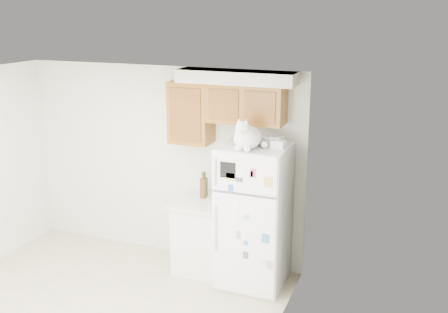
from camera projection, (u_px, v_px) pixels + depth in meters
The scene contains 8 objects.
room_shell at pixel (88, 169), 5.10m from camera, with size 3.84×4.04×2.52m.
refrigerator at pixel (254, 216), 6.10m from camera, with size 0.76×0.78×1.70m.
base_counter at pixel (202, 235), 6.52m from camera, with size 0.64×0.64×0.92m.
cat at pixel (247, 137), 5.69m from camera, with size 0.36×0.53×0.37m.
storage_box_back at pixel (275, 141), 5.87m from camera, with size 0.18×0.13×0.10m, color white.
storage_box_front at pixel (278, 144), 5.75m from camera, with size 0.15×0.11×0.09m, color white.
bottle_green at pixel (205, 183), 6.53m from camera, with size 0.07×0.07×0.32m, color #19381E, non-canonical shape.
bottle_amber at pixel (203, 185), 6.44m from camera, with size 0.08×0.08×0.34m, color #593814, non-canonical shape.
Camera 1 is at (3.12, -3.81, 3.19)m, focal length 42.00 mm.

